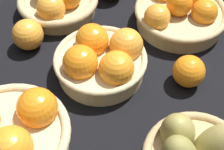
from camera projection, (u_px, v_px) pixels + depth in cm
name	position (u px, v px, depth cm)	size (l,w,h in cm)	color
market_tray	(114.00, 80.00, 81.26)	(84.00, 72.00, 3.00)	black
basket_near_right	(180.00, 12.00, 89.30)	(24.82, 24.82, 10.85)	tan
basket_far_right	(58.00, 0.00, 92.52)	(22.51, 22.51, 10.42)	tan
basket_far_left	(6.00, 137.00, 63.89)	(24.42, 24.42, 11.69)	#D3BC8C
basket_center	(102.00, 59.00, 77.40)	(21.85, 21.85, 10.66)	#D3BC8C
loose_orange_front_gap	(189.00, 72.00, 75.92)	(7.52, 7.52, 7.52)	orange
loose_orange_side_gap	(28.00, 35.00, 83.71)	(7.87, 7.87, 7.87)	#F49E33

